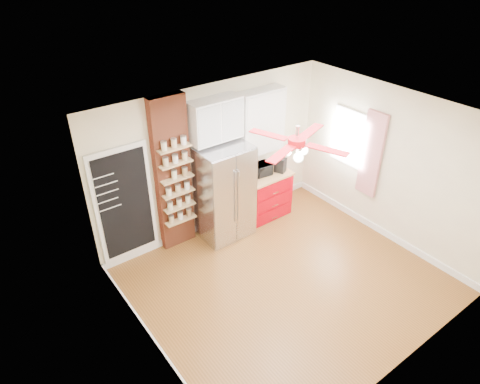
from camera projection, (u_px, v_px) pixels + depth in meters
floor at (286, 281)px, 6.78m from camera, size 4.50×4.50×0.00m
ceiling at (298, 122)px, 5.36m from camera, size 4.50×4.50×0.00m
wall_back at (213, 159)px, 7.44m from camera, size 4.50×0.02×2.70m
wall_front at (415, 293)px, 4.71m from camera, size 4.50×0.02×2.70m
wall_left at (147, 277)px, 4.93m from camera, size 0.02×4.00×2.70m
wall_right at (390, 166)px, 7.22m from camera, size 0.02×4.00×2.70m
chalkboard at (125, 204)px, 6.68m from camera, size 0.95×0.05×1.95m
brick_pillar at (173, 175)px, 6.95m from camera, size 0.60×0.16×2.70m
fridge at (224, 192)px, 7.41m from camera, size 0.90×0.70×1.75m
upper_glass_cabinet at (215, 120)px, 6.87m from camera, size 0.90×0.35×0.70m
red_cabinet at (264, 194)px, 8.16m from camera, size 0.94×0.64×0.90m
upper_shelf_unit at (261, 121)px, 7.53m from camera, size 0.90×0.30×1.15m
window at (350, 138)px, 7.72m from camera, size 0.04×0.75×1.05m
curtain at (371, 154)px, 7.37m from camera, size 0.06×0.40×1.55m
ceiling_fan at (297, 142)px, 5.51m from camera, size 1.40×1.40×0.44m
toaster_oven at (260, 170)px, 7.83m from camera, size 0.43×0.31×0.22m
coffee_maker at (280, 165)px, 7.92m from camera, size 0.22×0.24×0.27m
canister_left at (283, 167)px, 7.99m from camera, size 0.13×0.13×0.14m
canister_right at (280, 166)px, 8.04m from camera, size 0.12×0.12×0.12m
pantry_jar_oats at (174, 174)px, 6.79m from camera, size 0.10×0.10×0.14m
pantry_jar_beans at (185, 172)px, 6.87m from camera, size 0.09×0.09×0.13m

